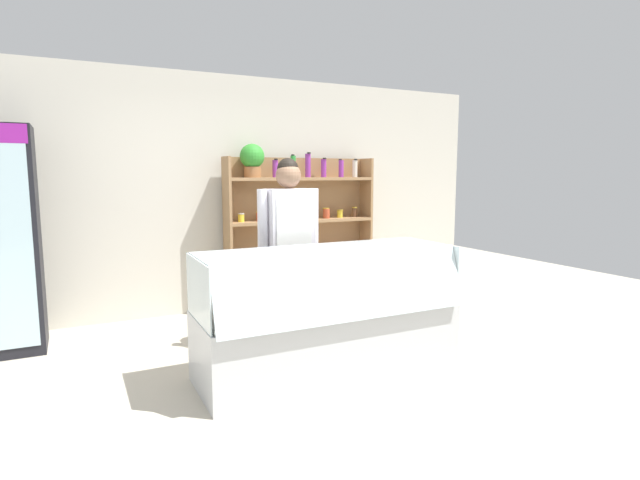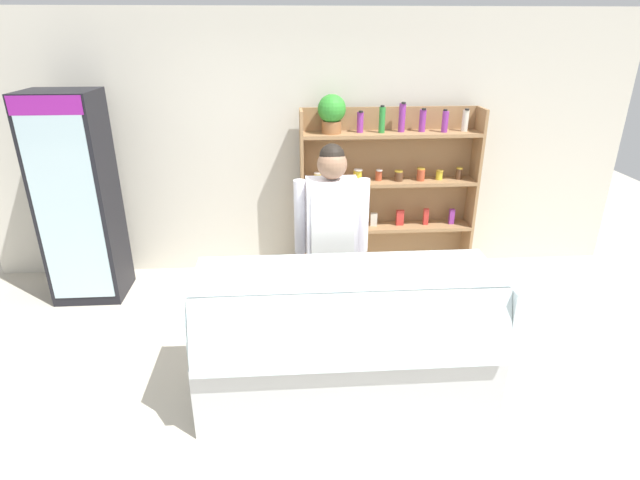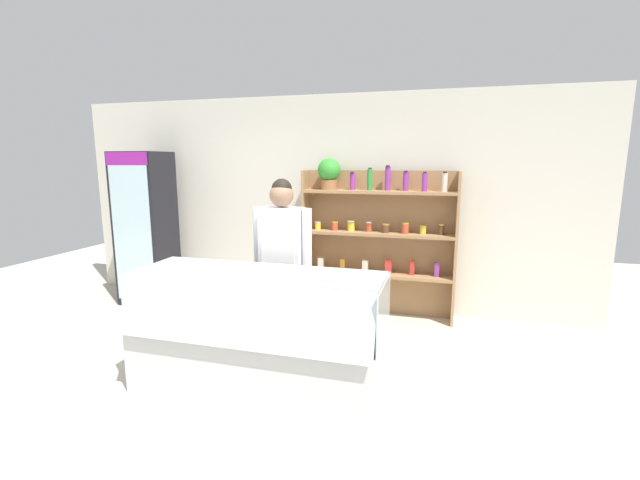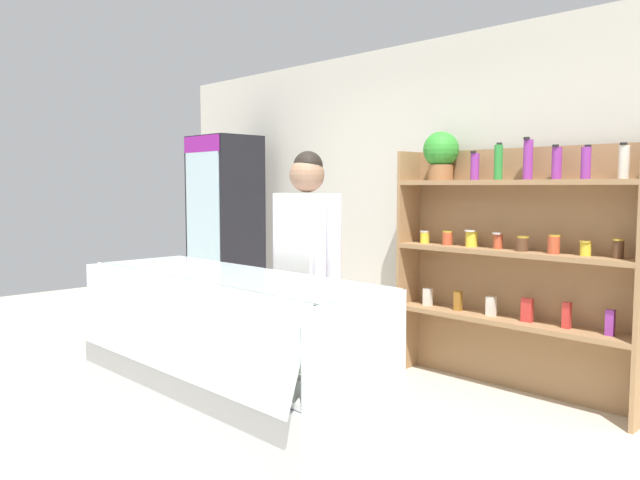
# 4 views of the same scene
# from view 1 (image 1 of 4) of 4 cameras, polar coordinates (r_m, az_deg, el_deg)

# --- Properties ---
(ground_plane) EXTENTS (12.00, 12.00, 0.00)m
(ground_plane) POSITION_cam_1_polar(r_m,az_deg,el_deg) (4.11, -1.04, -15.18)
(ground_plane) COLOR beige
(back_wall) EXTENTS (6.80, 0.10, 2.70)m
(back_wall) POSITION_cam_1_polar(r_m,az_deg,el_deg) (5.92, -10.60, 5.15)
(back_wall) COLOR beige
(back_wall) RESTS_ON ground
(shelving_unit) EXTENTS (1.84, 0.29, 1.92)m
(shelving_unit) POSITION_cam_1_polar(r_m,az_deg,el_deg) (5.97, -2.99, 2.62)
(shelving_unit) COLOR #9E754C
(shelving_unit) RESTS_ON ground
(deli_display_case) EXTENTS (2.06, 0.79, 1.01)m
(deli_display_case) POSITION_cam_1_polar(r_m,az_deg,el_deg) (4.04, 0.89, -10.82)
(deli_display_case) COLOR silver
(deli_display_case) RESTS_ON ground
(shop_clerk) EXTENTS (0.58, 0.25, 1.73)m
(shop_clerk) POSITION_cam_1_polar(r_m,az_deg,el_deg) (4.48, -3.56, 0.35)
(shop_clerk) COLOR #4C4233
(shop_clerk) RESTS_ON ground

